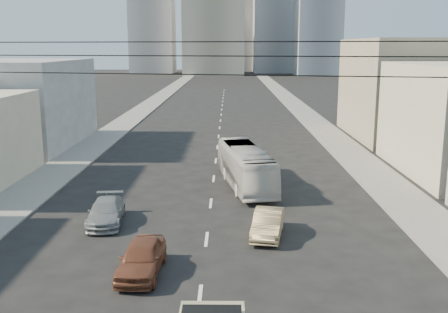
{
  "coord_description": "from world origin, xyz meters",
  "views": [
    {
      "loc": [
        1.08,
        -10.15,
        9.19
      ],
      "look_at": [
        0.82,
        17.0,
        3.5
      ],
      "focal_mm": 42.0,
      "sensor_mm": 36.0,
      "label": 1
    }
  ],
  "objects_px": {
    "city_bus": "(246,166)",
    "sedan_brown": "(142,258)",
    "sedan_grey": "(106,212)",
    "sedan_tan": "(268,223)"
  },
  "relations": [
    {
      "from": "city_bus",
      "to": "sedan_brown",
      "type": "bearing_deg",
      "value": -118.22
    },
    {
      "from": "city_bus",
      "to": "sedan_brown",
      "type": "relative_size",
      "value": 2.4
    },
    {
      "from": "sedan_brown",
      "to": "sedan_grey",
      "type": "bearing_deg",
      "value": 117.3
    },
    {
      "from": "sedan_tan",
      "to": "sedan_grey",
      "type": "distance_m",
      "value": 8.64
    },
    {
      "from": "sedan_brown",
      "to": "sedan_grey",
      "type": "xyz_separation_m",
      "value": [
        -2.93,
        6.33,
        -0.07
      ]
    },
    {
      "from": "city_bus",
      "to": "sedan_grey",
      "type": "distance_m",
      "value": 10.9
    },
    {
      "from": "sedan_brown",
      "to": "sedan_tan",
      "type": "xyz_separation_m",
      "value": [
        5.52,
        4.52,
        -0.06
      ]
    },
    {
      "from": "city_bus",
      "to": "sedan_tan",
      "type": "xyz_separation_m",
      "value": [
        0.82,
        -9.55,
        -0.72
      ]
    },
    {
      "from": "sedan_brown",
      "to": "sedan_tan",
      "type": "height_order",
      "value": "sedan_brown"
    },
    {
      "from": "city_bus",
      "to": "sedan_brown",
      "type": "distance_m",
      "value": 14.85
    }
  ]
}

